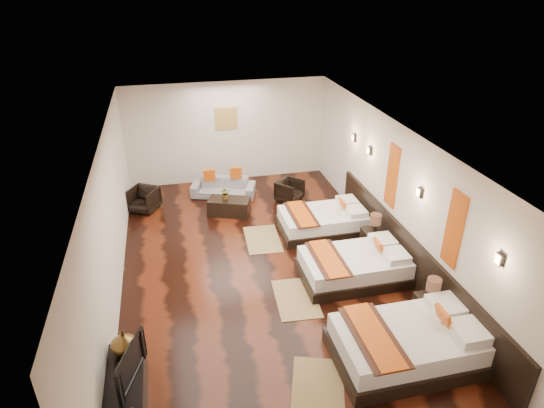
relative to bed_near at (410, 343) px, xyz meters
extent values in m
cube|color=black|center=(-1.70, 2.76, -0.30)|extent=(5.50, 9.50, 0.01)
cube|color=white|center=(-1.70, 2.76, 2.50)|extent=(5.50, 9.50, 0.01)
cube|color=silver|center=(-1.70, 7.51, 1.10)|extent=(5.50, 0.01, 2.80)
cube|color=silver|center=(-4.45, 2.76, 1.10)|extent=(0.01, 9.50, 2.80)
cube|color=silver|center=(1.05, 2.76, 1.10)|extent=(0.01, 9.50, 2.80)
cube|color=black|center=(1.01, 1.96, 0.15)|extent=(0.08, 6.60, 0.90)
cube|color=black|center=(-0.03, 0.00, -0.18)|extent=(2.27, 1.41, 0.24)
cube|color=white|center=(-0.03, 0.00, 0.10)|extent=(2.17, 1.30, 0.32)
cube|color=#C84F0E|center=(0.51, 0.00, 0.40)|extent=(0.17, 0.35, 0.35)
cube|color=#38190F|center=(-0.62, 0.00, 0.28)|extent=(0.60, 1.43, 0.02)
cube|color=#C84F0E|center=(-0.62, 0.00, 0.29)|extent=(0.41, 1.43, 0.02)
cube|color=black|center=(-0.03, 2.18, -0.19)|extent=(2.06, 1.28, 0.22)
cube|color=white|center=(-0.03, 2.18, 0.07)|extent=(1.96, 1.18, 0.29)
cube|color=#C84F0E|center=(0.46, 2.18, 0.33)|extent=(0.15, 0.31, 0.32)
cube|color=#38190F|center=(-0.57, 2.18, 0.22)|extent=(0.54, 1.30, 0.02)
cube|color=#C84F0E|center=(-0.57, 2.18, 0.24)|extent=(0.37, 1.30, 0.02)
cube|color=black|center=(-0.03, 4.06, -0.19)|extent=(1.98, 1.23, 0.21)
cube|color=white|center=(-0.03, 4.06, 0.05)|extent=(1.89, 1.13, 0.28)
cube|color=#C84F0E|center=(0.44, 4.06, 0.31)|extent=(0.15, 0.30, 0.30)
cube|color=#38190F|center=(-0.55, 4.06, 0.20)|extent=(0.52, 1.24, 0.02)
cube|color=#C84F0E|center=(-0.55, 4.06, 0.22)|extent=(0.36, 1.24, 0.02)
cube|color=black|center=(0.75, 0.70, -0.05)|extent=(0.44, 0.44, 0.49)
cylinder|color=black|center=(0.75, 0.70, 0.30)|extent=(0.08, 0.08, 0.20)
cylinder|color=#3F2619|center=(0.75, 0.70, 0.47)|extent=(0.24, 0.24, 0.22)
cube|color=black|center=(0.75, 3.00, -0.05)|extent=(0.45, 0.45, 0.50)
cylinder|color=black|center=(0.75, 3.00, 0.30)|extent=(0.08, 0.08, 0.20)
cylinder|color=#3F2619|center=(0.75, 3.00, 0.48)|extent=(0.24, 0.24, 0.22)
cube|color=olive|center=(-1.55, -0.27, -0.29)|extent=(1.09, 1.38, 0.01)
cube|color=olive|center=(-1.30, 1.80, -0.29)|extent=(0.83, 1.25, 0.01)
cube|color=olive|center=(-1.46, 3.99, -0.29)|extent=(0.82, 1.24, 0.01)
cube|color=black|center=(-4.20, -0.15, -0.02)|extent=(0.50, 1.80, 0.55)
imported|color=black|center=(-4.15, 0.03, 0.51)|extent=(0.41, 0.89, 0.52)
imported|color=brown|center=(-4.20, 0.52, 0.45)|extent=(0.41, 0.41, 0.38)
imported|color=gray|center=(-2.00, 6.43, -0.06)|extent=(1.78, 1.13, 0.48)
imported|color=black|center=(-4.04, 6.05, 0.00)|extent=(0.89, 0.90, 0.60)
imported|color=black|center=(-0.35, 5.77, -0.02)|extent=(0.86, 0.86, 0.56)
cube|color=black|center=(-2.00, 5.38, -0.10)|extent=(1.11, 0.82, 0.40)
imported|color=#2C6020|center=(-2.07, 5.43, 0.25)|extent=(0.29, 0.26, 0.30)
cube|color=#D86014|center=(1.03, 0.86, 1.40)|extent=(0.04, 0.40, 1.30)
cube|color=#D86014|center=(1.03, 3.06, 1.40)|extent=(0.04, 0.40, 1.30)
cube|color=black|center=(1.01, -0.24, 1.55)|extent=(0.06, 0.12, 0.18)
cube|color=#FFD18C|center=(0.98, -0.24, 1.55)|extent=(0.02, 0.10, 0.14)
cube|color=black|center=(1.01, 1.96, 1.55)|extent=(0.06, 0.12, 0.18)
cube|color=#FFD18C|center=(0.98, 1.96, 1.55)|extent=(0.02, 0.10, 0.14)
cube|color=black|center=(1.01, 4.16, 1.55)|extent=(0.06, 0.12, 0.18)
cube|color=#FFD18C|center=(0.98, 4.16, 1.55)|extent=(0.02, 0.10, 0.14)
cube|color=black|center=(1.01, 5.06, 1.55)|extent=(0.06, 0.12, 0.18)
cube|color=#FFD18C|center=(0.98, 5.06, 1.55)|extent=(0.02, 0.10, 0.14)
cube|color=#AD873F|center=(-1.70, 7.49, 1.50)|extent=(0.60, 0.04, 0.60)
camera|label=1|loc=(-3.29, -4.77, 5.15)|focal=30.72mm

